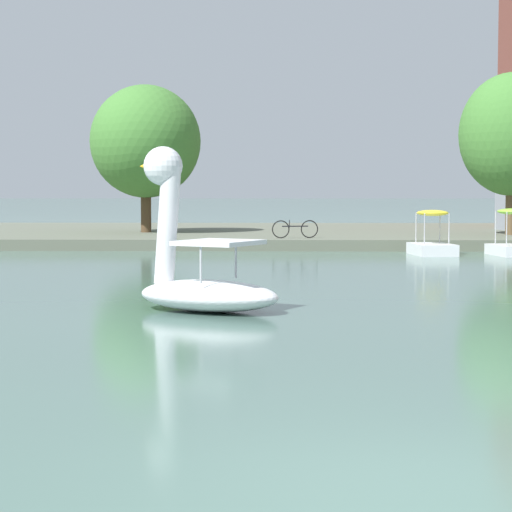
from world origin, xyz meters
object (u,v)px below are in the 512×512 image
(swan_boat, at_px, (198,268))
(pedal_boat_yellow, at_px, (432,241))
(pedal_boat_lime, at_px, (512,241))
(tree_broadleaf_behind_dock, at_px, (146,142))
(bicycle_parked, at_px, (295,229))
(tree_broadleaf_left, at_px, (512,135))

(swan_boat, relative_size, pedal_boat_yellow, 1.41)
(swan_boat, xyz_separation_m, pedal_boat_lime, (9.04, 15.25, -0.28))
(pedal_boat_yellow, relative_size, pedal_boat_lime, 1.04)
(tree_broadleaf_behind_dock, xyz_separation_m, bicycle_parked, (6.13, -4.94, -3.42))
(swan_boat, bearing_deg, tree_broadleaf_left, 64.19)
(bicycle_parked, bearing_deg, pedal_boat_lime, -25.41)
(pedal_boat_yellow, distance_m, bicycle_parked, 5.53)
(swan_boat, distance_m, pedal_boat_lime, 17.73)
(pedal_boat_lime, bearing_deg, tree_broadleaf_behind_dock, 147.85)
(swan_boat, relative_size, pedal_boat_lime, 1.47)
(tree_broadleaf_left, bearing_deg, bicycle_parked, -160.73)
(swan_boat, height_order, bicycle_parked, swan_boat)
(pedal_boat_yellow, relative_size, bicycle_parked, 1.29)
(pedal_boat_lime, distance_m, tree_broadleaf_left, 7.54)
(pedal_boat_yellow, bearing_deg, tree_broadleaf_left, 57.12)
(pedal_boat_lime, relative_size, bicycle_parked, 1.24)
(pedal_boat_lime, height_order, tree_broadleaf_behind_dock, tree_broadleaf_behind_dock)
(tree_broadleaf_behind_dock, distance_m, bicycle_parked, 8.58)
(tree_broadleaf_left, height_order, tree_broadleaf_behind_dock, tree_broadleaf_left)
(bicycle_parked, bearing_deg, swan_boat, -95.98)
(pedal_boat_lime, height_order, bicycle_parked, pedal_boat_lime)
(pedal_boat_lime, xyz_separation_m, tree_broadleaf_behind_dock, (-13.22, 8.31, 3.69))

